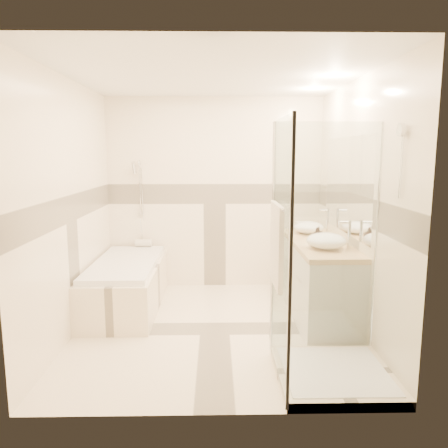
{
  "coord_description": "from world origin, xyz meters",
  "views": [
    {
      "loc": [
        0.01,
        -4.25,
        1.78
      ],
      "look_at": [
        0.1,
        0.25,
        1.05
      ],
      "focal_mm": 35.0,
      "sensor_mm": 36.0,
      "label": 1
    }
  ],
  "objects_px": {
    "shower_enclosure": "(319,316)",
    "vanity": "(318,280)",
    "vessel_sink_near": "(308,227)",
    "bathtub": "(126,282)",
    "amenity_bottle_a": "(319,234)",
    "vessel_sink_far": "(326,241)",
    "amenity_bottle_b": "(317,234)"
  },
  "relations": [
    {
      "from": "shower_enclosure",
      "to": "vanity",
      "type": "bearing_deg",
      "value": 77.03
    },
    {
      "from": "vanity",
      "to": "vessel_sink_near",
      "type": "xyz_separation_m",
      "value": [
        -0.02,
        0.48,
        0.49
      ]
    },
    {
      "from": "bathtub",
      "to": "vessel_sink_near",
      "type": "bearing_deg",
      "value": 3.51
    },
    {
      "from": "vessel_sink_near",
      "to": "amenity_bottle_a",
      "type": "height_order",
      "value": "amenity_bottle_a"
    },
    {
      "from": "vessel_sink_near",
      "to": "vessel_sink_far",
      "type": "bearing_deg",
      "value": -90.0
    },
    {
      "from": "vanity",
      "to": "vessel_sink_near",
      "type": "height_order",
      "value": "vessel_sink_near"
    },
    {
      "from": "amenity_bottle_b",
      "to": "shower_enclosure",
      "type": "bearing_deg",
      "value": -101.73
    },
    {
      "from": "vessel_sink_near",
      "to": "bathtub",
      "type": "bearing_deg",
      "value": -176.49
    },
    {
      "from": "bathtub",
      "to": "vessel_sink_far",
      "type": "distance_m",
      "value": 2.33
    },
    {
      "from": "bathtub",
      "to": "vessel_sink_far",
      "type": "height_order",
      "value": "vessel_sink_far"
    },
    {
      "from": "vessel_sink_near",
      "to": "vessel_sink_far",
      "type": "xyz_separation_m",
      "value": [
        0.0,
        -0.84,
        0.01
      ]
    },
    {
      "from": "vessel_sink_near",
      "to": "amenity_bottle_b",
      "type": "distance_m",
      "value": 0.44
    },
    {
      "from": "vanity",
      "to": "vessel_sink_far",
      "type": "relative_size",
      "value": 4.13
    },
    {
      "from": "bathtub",
      "to": "amenity_bottle_a",
      "type": "relative_size",
      "value": 10.34
    },
    {
      "from": "shower_enclosure",
      "to": "amenity_bottle_b",
      "type": "distance_m",
      "value": 1.4
    },
    {
      "from": "vessel_sink_near",
      "to": "amenity_bottle_b",
      "type": "height_order",
      "value": "amenity_bottle_b"
    },
    {
      "from": "vessel_sink_near",
      "to": "amenity_bottle_b",
      "type": "xyz_separation_m",
      "value": [
        0.0,
        -0.44,
        0.0
      ]
    },
    {
      "from": "vanity",
      "to": "shower_enclosure",
      "type": "xyz_separation_m",
      "value": [
        -0.29,
        -1.27,
        0.08
      ]
    },
    {
      "from": "vanity",
      "to": "amenity_bottle_a",
      "type": "height_order",
      "value": "amenity_bottle_a"
    },
    {
      "from": "shower_enclosure",
      "to": "amenity_bottle_a",
      "type": "xyz_separation_m",
      "value": [
        0.27,
        1.24,
        0.43
      ]
    },
    {
      "from": "vanity",
      "to": "vessel_sink_near",
      "type": "distance_m",
      "value": 0.69
    },
    {
      "from": "bathtub",
      "to": "vanity",
      "type": "bearing_deg",
      "value": -9.25
    },
    {
      "from": "bathtub",
      "to": "vessel_sink_far",
      "type": "relative_size",
      "value": 4.34
    },
    {
      "from": "bathtub",
      "to": "shower_enclosure",
      "type": "relative_size",
      "value": 0.83
    },
    {
      "from": "bathtub",
      "to": "amenity_bottle_b",
      "type": "xyz_separation_m",
      "value": [
        2.13,
        -0.31,
        0.61
      ]
    },
    {
      "from": "bathtub",
      "to": "amenity_bottle_a",
      "type": "height_order",
      "value": "amenity_bottle_a"
    },
    {
      "from": "shower_enclosure",
      "to": "vessel_sink_far",
      "type": "distance_m",
      "value": 1.04
    },
    {
      "from": "bathtub",
      "to": "vanity",
      "type": "relative_size",
      "value": 1.05
    },
    {
      "from": "shower_enclosure",
      "to": "vessel_sink_near",
      "type": "height_order",
      "value": "shower_enclosure"
    },
    {
      "from": "bathtub",
      "to": "amenity_bottle_b",
      "type": "relative_size",
      "value": 11.93
    },
    {
      "from": "amenity_bottle_a",
      "to": "amenity_bottle_b",
      "type": "bearing_deg",
      "value": 90.0
    },
    {
      "from": "amenity_bottle_a",
      "to": "amenity_bottle_b",
      "type": "xyz_separation_m",
      "value": [
        0.0,
        0.08,
        -0.01
      ]
    }
  ]
}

